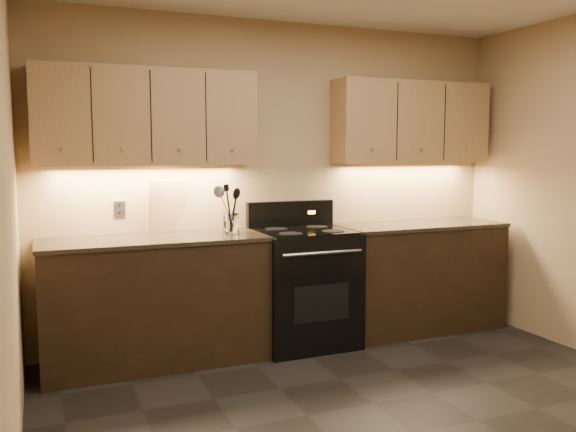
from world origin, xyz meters
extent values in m
cube|color=tan|center=(0.00, 2.00, 1.30)|extent=(4.00, 0.04, 2.60)
cube|color=tan|center=(-2.00, 0.00, 1.30)|extent=(0.04, 4.00, 2.60)
cube|color=black|center=(-1.10, 1.70, 0.45)|extent=(1.60, 0.60, 0.90)
cube|color=#3D3226|center=(-1.10, 1.70, 0.92)|extent=(1.62, 0.62, 0.03)
cube|color=black|center=(1.18, 1.70, 0.45)|extent=(1.44, 0.60, 0.90)
cube|color=#3D3226|center=(1.18, 1.70, 0.92)|extent=(1.46, 0.62, 0.03)
cube|color=black|center=(0.08, 1.68, 0.46)|extent=(0.76, 0.65, 0.92)
cube|color=black|center=(0.08, 1.68, 0.93)|extent=(0.70, 0.60, 0.01)
cube|color=black|center=(0.08, 1.96, 1.03)|extent=(0.76, 0.07, 0.22)
cube|color=orange|center=(0.26, 1.92, 1.04)|extent=(0.06, 0.00, 0.03)
cylinder|color=silver|center=(0.08, 1.34, 0.80)|extent=(0.65, 0.02, 0.02)
cube|color=black|center=(0.08, 1.35, 0.41)|extent=(0.46, 0.00, 0.28)
cylinder|color=black|center=(-0.10, 1.53, 0.93)|extent=(0.18, 0.18, 0.00)
cylinder|color=black|center=(0.26, 1.53, 0.93)|extent=(0.18, 0.18, 0.00)
cylinder|color=black|center=(-0.10, 1.82, 0.93)|extent=(0.18, 0.18, 0.00)
cylinder|color=black|center=(0.26, 1.82, 0.93)|extent=(0.18, 0.18, 0.00)
cube|color=#A28151|center=(-1.10, 1.85, 1.80)|extent=(1.60, 0.30, 0.70)
cube|color=#A28151|center=(1.18, 1.85, 1.80)|extent=(1.44, 0.30, 0.70)
cube|color=#B2B5BA|center=(-1.30, 1.99, 1.12)|extent=(0.08, 0.01, 0.12)
cylinder|color=white|center=(-0.51, 1.73, 1.01)|extent=(0.16, 0.16, 0.15)
cylinder|color=white|center=(-0.51, 1.73, 0.94)|extent=(0.12, 0.12, 0.02)
cube|color=#DEB577|center=(-0.95, 1.96, 1.13)|extent=(0.33, 0.16, 0.40)
camera|label=1|loc=(-1.87, -2.70, 1.56)|focal=38.00mm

